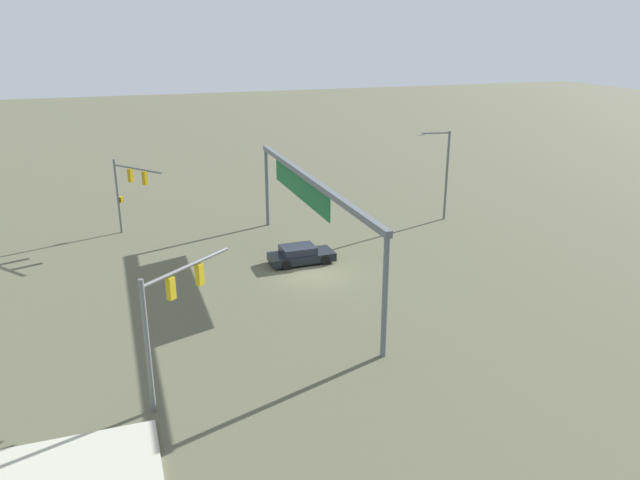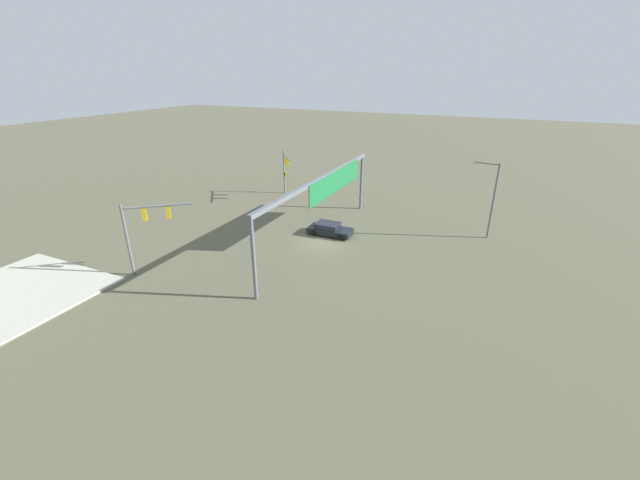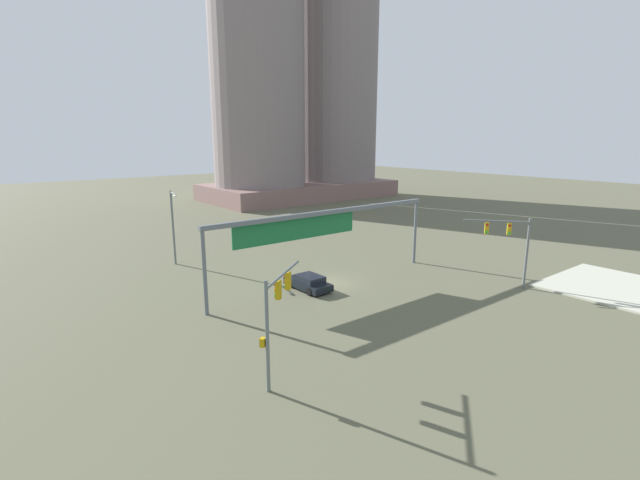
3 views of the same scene
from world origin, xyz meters
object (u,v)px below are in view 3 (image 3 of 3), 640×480
Objects in this scene: streetlamp_curved_arm at (173,222)px; sedan_car_approaching at (308,283)px; traffic_signal_near_corner at (276,307)px; traffic_signal_opposite_side at (511,239)px.

streetlamp_curved_arm reaches higher than sedan_car_approaching.
sedan_car_approaching is at bearing 33.35° from streetlamp_curved_arm.
sedan_car_approaching is (9.68, 10.27, -3.35)m from traffic_signal_near_corner.
traffic_signal_opposite_side is (22.98, 0.52, 0.20)m from traffic_signal_near_corner.
sedan_car_approaching is at bearing 14.08° from traffic_signal_opposite_side.
traffic_signal_near_corner is at bearing 135.42° from sedan_car_approaching.
traffic_signal_opposite_side is 1.35× the size of sedan_car_approaching.
traffic_signal_opposite_side is 16.87m from sedan_car_approaching.
traffic_signal_opposite_side reaches higher than traffic_signal_near_corner.
streetlamp_curved_arm reaches higher than traffic_signal_near_corner.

